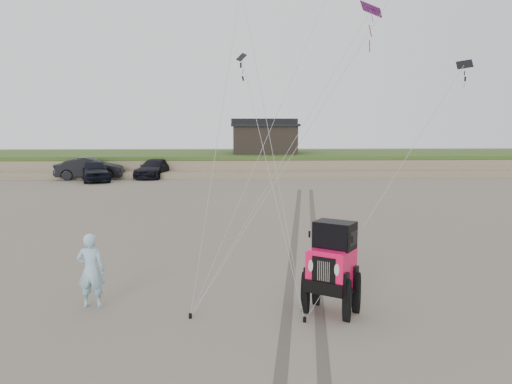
% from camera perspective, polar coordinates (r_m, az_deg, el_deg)
% --- Properties ---
extents(ground, '(160.00, 160.00, 0.00)m').
position_cam_1_polar(ground, '(12.47, 1.32, -13.85)').
color(ground, '#6B6054').
rests_on(ground, ground).
extents(dune_ridge, '(160.00, 14.25, 1.73)m').
position_cam_1_polar(dune_ridge, '(49.22, -1.42, 3.44)').
color(dune_ridge, '#7A6B54').
rests_on(dune_ridge, ground).
extents(cabin, '(6.40, 5.40, 3.35)m').
position_cam_1_polar(cabin, '(48.66, 0.95, 6.23)').
color(cabin, black).
rests_on(cabin, dune_ridge).
extents(truck_a, '(3.56, 5.41, 1.71)m').
position_cam_1_polar(truck_a, '(42.16, -17.90, 2.36)').
color(truck_a, black).
rests_on(truck_a, ground).
extents(truck_b, '(5.57, 2.23, 1.80)m').
position_cam_1_polar(truck_b, '(43.63, -18.45, 2.57)').
color(truck_b, black).
rests_on(truck_b, ground).
extents(truck_c, '(3.25, 5.68, 1.55)m').
position_cam_1_polar(truck_c, '(43.63, -11.51, 2.65)').
color(truck_c, black).
rests_on(truck_c, ground).
extents(jeep, '(4.41, 5.21, 1.81)m').
position_cam_1_polar(jeep, '(12.39, 8.60, -9.65)').
color(jeep, '#FF1052').
rests_on(jeep, ground).
extents(man, '(0.70, 0.46, 1.90)m').
position_cam_1_polar(man, '(13.35, -18.34, -8.48)').
color(man, '#7EA6C3').
rests_on(man, ground).
extents(stake_main, '(0.08, 0.08, 0.12)m').
position_cam_1_polar(stake_main, '(12.34, -7.52, -13.85)').
color(stake_main, black).
rests_on(stake_main, ground).
extents(stake_aux, '(0.08, 0.08, 0.12)m').
position_cam_1_polar(stake_aux, '(12.08, 5.57, -14.31)').
color(stake_aux, black).
rests_on(stake_aux, ground).
extents(tire_tracks, '(5.22, 29.74, 0.01)m').
position_cam_1_polar(tire_tracks, '(20.28, 5.56, -5.31)').
color(tire_tracks, '#4C443D').
rests_on(tire_tracks, ground).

